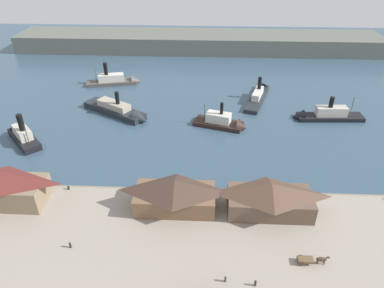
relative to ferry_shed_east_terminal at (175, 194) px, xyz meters
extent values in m
plane|color=#385166|center=(1.28, 9.68, -4.83)|extent=(320.00, 320.00, 0.00)
cube|color=#9E9384|center=(1.28, -12.32, -4.23)|extent=(110.00, 36.00, 1.20)
cube|color=gray|center=(1.28, 6.08, -4.33)|extent=(110.00, 0.80, 1.00)
cube|color=brown|center=(0.00, 0.00, -1.53)|extent=(17.23, 8.58, 4.21)
pyramid|color=#473328|center=(0.00, 0.00, 2.05)|extent=(17.58, 9.01, 2.94)
cube|color=brown|center=(20.28, -0.25, -1.46)|extent=(17.83, 8.50, 4.34)
pyramid|color=brown|center=(20.28, -0.25, 2.14)|extent=(18.19, 8.93, 2.88)
cube|color=brown|center=(25.08, -14.06, -2.78)|extent=(2.79, 1.54, 0.50)
cylinder|color=#4C3828|center=(24.24, -13.29, -3.03)|extent=(1.20, 0.10, 1.20)
cylinder|color=#4C3828|center=(24.24, -14.83, -3.03)|extent=(1.20, 0.10, 1.20)
ellipsoid|color=#473323|center=(27.88, -14.06, -2.53)|extent=(2.00, 0.70, 0.90)
ellipsoid|color=#473323|center=(28.98, -14.06, -1.98)|extent=(0.70, 0.32, 0.44)
cylinder|color=#473323|center=(28.48, -13.86, -3.13)|extent=(0.16, 0.16, 1.00)
cylinder|color=#473323|center=(28.48, -14.26, -3.13)|extent=(0.16, 0.16, 1.00)
cylinder|color=#473323|center=(27.28, -13.86, -3.13)|extent=(0.16, 0.16, 1.00)
cylinder|color=#473323|center=(27.28, -14.26, -3.13)|extent=(0.16, 0.16, 1.00)
cylinder|color=#232328|center=(15.46, -19.31, -3.00)|extent=(0.37, 0.37, 1.28)
sphere|color=#CCA889|center=(15.46, -19.31, -2.24)|extent=(0.23, 0.23, 0.23)
cylinder|color=#232328|center=(-19.02, -12.54, -2.98)|extent=(0.38, 0.38, 1.31)
sphere|color=#CCA889|center=(-19.02, -12.54, -2.20)|extent=(0.24, 0.24, 0.24)
cylinder|color=#3D4C42|center=(10.37, -18.74, -3.00)|extent=(0.37, 0.37, 1.28)
sphere|color=#CCA889|center=(10.37, -18.74, -2.24)|extent=(0.23, 0.23, 0.23)
cylinder|color=black|center=(-25.47, 4.71, -3.18)|extent=(0.44, 0.44, 0.90)
cube|color=#23282D|center=(-24.67, 46.79, -3.84)|extent=(23.21, 17.40, 1.98)
cone|color=#23282D|center=(-14.59, 40.54, -3.84)|extent=(6.37, 6.67, 5.20)
cube|color=#B2A893|center=(-24.67, 46.79, -1.83)|extent=(12.33, 9.69, 2.05)
cylinder|color=black|center=(-22.94, 45.71, 1.24)|extent=(1.34, 1.34, 4.09)
cube|color=#23282D|center=(24.39, 59.44, -4.14)|extent=(11.53, 24.20, 1.38)
cone|color=#23282D|center=(27.96, 70.85, -4.14)|extent=(5.24, 5.35, 4.15)
cube|color=silver|center=(24.39, 59.44, -2.29)|extent=(5.39, 10.11, 2.32)
cylinder|color=black|center=(24.98, 61.30, 1.05)|extent=(1.29, 1.29, 4.36)
cube|color=#514C47|center=(-31.74, 71.86, -4.16)|extent=(19.97, 9.10, 1.36)
cone|color=#514C47|center=(-22.30, 73.89, -4.16)|extent=(4.37, 5.27, 4.65)
cube|color=silver|center=(-31.74, 71.86, -2.08)|extent=(10.22, 5.38, 2.80)
cylinder|color=black|center=(-33.39, 71.51, 1.70)|extent=(1.51, 1.51, 4.75)
cylinder|color=brown|center=(-37.41, 70.65, -0.86)|extent=(0.24, 0.24, 5.23)
cube|color=black|center=(46.56, 45.97, -4.20)|extent=(21.29, 6.24, 1.27)
cone|color=black|center=(36.03, 45.50, -4.20)|extent=(4.00, 4.93, 4.77)
cube|color=beige|center=(46.56, 45.97, -2.05)|extent=(9.91, 3.77, 3.02)
cylinder|color=black|center=(46.01, 45.94, 1.17)|extent=(1.46, 1.46, 3.43)
cylinder|color=brown|center=(52.88, 46.25, -0.28)|extent=(0.24, 0.24, 6.57)
cube|color=black|center=(10.06, 39.71, -4.18)|extent=(16.26, 10.11, 1.30)
cone|color=black|center=(17.33, 37.52, -4.18)|extent=(4.17, 5.95, 5.39)
cube|color=silver|center=(10.06, 39.71, -2.05)|extent=(8.25, 5.79, 2.96)
cylinder|color=black|center=(10.92, 39.45, 1.29)|extent=(1.02, 1.02, 3.74)
cylinder|color=brown|center=(5.70, 41.02, -0.86)|extent=(0.24, 0.24, 5.35)
cube|color=black|center=(-46.52, 27.06, -3.91)|extent=(14.05, 14.64, 1.86)
cone|color=black|center=(-51.77, 32.74, -3.91)|extent=(5.08, 4.99, 4.34)
cube|color=beige|center=(-46.52, 27.06, -1.59)|extent=(7.92, 8.18, 2.77)
cylinder|color=black|center=(-45.47, 25.92, 2.21)|extent=(1.62, 1.62, 4.84)
cylinder|color=brown|center=(-43.36, 23.65, -0.23)|extent=(0.24, 0.24, 5.50)
cube|color=#60665B|center=(1.28, 119.68, -0.83)|extent=(180.00, 24.00, 8.00)
camera|label=1|loc=(6.49, -58.43, 48.93)|focal=33.01mm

